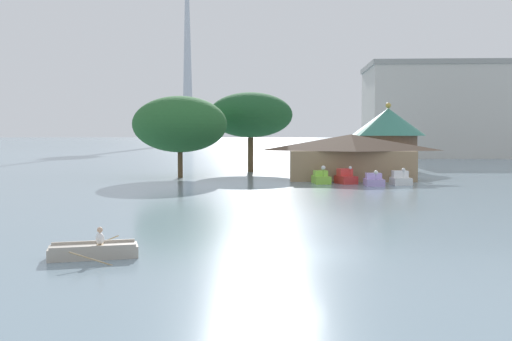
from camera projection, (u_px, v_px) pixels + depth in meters
ground_plane at (295, 254)px, 23.11m from camera, size 2000.00×2000.00×0.00m
rowboat_with_rower at (94, 251)px, 22.44m from camera, size 3.53×3.50×1.32m
pedal_boat_lime at (321, 178)px, 56.47m from camera, size 1.82×2.56×1.79m
pedal_boat_red at (346, 178)px, 56.48m from camera, size 2.18×2.69×1.72m
pedal_boat_lavender at (374, 180)px, 54.39m from camera, size 1.66×2.62×1.47m
pedal_boat_white at (400, 179)px, 55.36m from camera, size 1.76×2.58×1.63m
boathouse at (351, 156)px, 60.74m from camera, size 13.54×6.21×4.73m
green_roof_pavilion at (388, 136)px, 74.94m from camera, size 9.43×9.43×8.76m
shoreline_tree_tall_left at (180, 124)px, 63.76m from camera, size 10.25×10.25×8.89m
shoreline_tree_mid at (251, 115)px, 73.75m from camera, size 10.55×10.55×10.00m
background_building_block at (450, 111)px, 122.84m from camera, size 34.89×19.76×19.32m
distant_broadcast_tower at (187, 16)px, 304.47m from camera, size 10.30×10.30×147.43m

